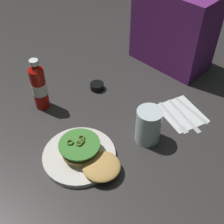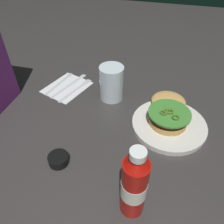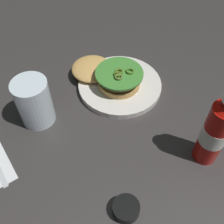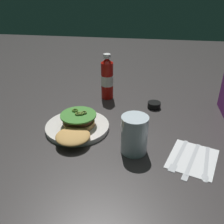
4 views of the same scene
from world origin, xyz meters
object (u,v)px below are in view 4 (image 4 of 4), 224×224
fork_utensil (178,157)px  butter_knife (191,162)px  napkin (193,158)px  spoon_utensil (206,167)px  ketchup_bottle (107,79)px  condiment_cup (154,105)px  water_glass (134,135)px  burger_sandwich (77,125)px  dinner_plate (78,127)px

fork_utensil → butter_knife: (0.02, 0.04, 0.00)m
napkin → fork_utensil: (0.00, -0.05, 0.00)m
spoon_utensil → fork_utensil: bearing=-114.8°
napkin → ketchup_bottle: bearing=-140.1°
ketchup_bottle → condiment_cup: size_ratio=3.71×
ketchup_bottle → fork_utensil: bearing=35.7°
water_glass → condiment_cup: (-0.33, 0.07, -0.05)m
burger_sandwich → ketchup_bottle: bearing=170.2°
condiment_cup → fork_utensil: 0.36m
fork_utensil → butter_knife: bearing=61.9°
spoon_utensil → dinner_plate: bearing=-109.7°
ketchup_bottle → spoon_utensil: 0.61m
ketchup_bottle → dinner_plate: bearing=-12.5°
fork_utensil → spoon_utensil: 0.09m
burger_sandwich → butter_knife: bearing=74.6°
burger_sandwich → dinner_plate: bearing=-166.5°
burger_sandwich → water_glass: water_glass is taller
napkin → dinner_plate: bearing=-106.1°
burger_sandwich → condiment_cup: 0.38m
dinner_plate → condiment_cup: (-0.22, 0.29, 0.00)m
dinner_plate → fork_utensil: dinner_plate is taller
ketchup_bottle → spoon_utensil: size_ratio=1.22×
burger_sandwich → condiment_cup: size_ratio=3.89×
burger_sandwich → napkin: bearing=78.2°
water_glass → ketchup_bottle: bearing=-158.6°
water_glass → spoon_utensil: water_glass is taller
ketchup_bottle → water_glass: bearing=21.4°
dinner_plate → napkin: bearing=73.9°
water_glass → fork_utensil: water_glass is taller
napkin → butter_knife: bearing=-19.8°
burger_sandwich → spoon_utensil: burger_sandwich is taller
ketchup_bottle → fork_utensil: size_ratio=1.20×
burger_sandwich → spoon_utensil: 0.46m
condiment_cup → butter_knife: 0.39m
dinner_plate → burger_sandwich: bearing=13.5°
water_glass → napkin: 0.20m
butter_knife → dinner_plate: bearing=-109.5°
water_glass → fork_utensil: size_ratio=0.73×
napkin → spoon_utensil: 0.05m
napkin → spoon_utensil: bearing=39.8°
condiment_cup → napkin: condiment_cup is taller
water_glass → butter_knife: bearing=78.2°
spoon_utensil → condiment_cup: bearing=-157.4°
burger_sandwich → spoon_utensil: (0.13, 0.44, -0.03)m
condiment_cup → dinner_plate: bearing=-52.4°
condiment_cup → napkin: size_ratio=0.34×
napkin → water_glass: bearing=-94.2°
burger_sandwich → water_glass: 0.23m
burger_sandwich → fork_utensil: size_ratio=1.26×
ketchup_bottle → butter_knife: 0.57m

